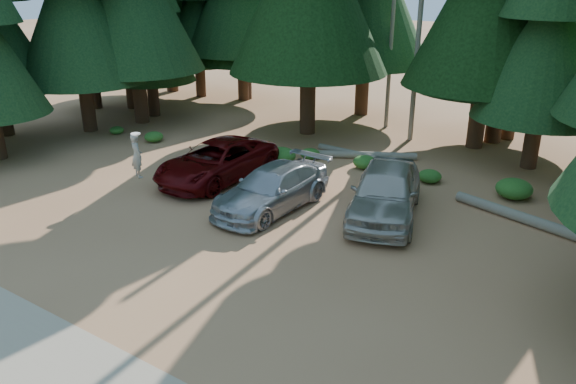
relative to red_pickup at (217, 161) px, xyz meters
name	(u,v)px	position (x,y,z in m)	size (l,w,h in m)	color
ground	(201,247)	(3.44, -4.81, -0.77)	(160.00, 160.00, 0.00)	#A36C45
forest_belt_north	(399,135)	(3.44, 10.19, -0.77)	(36.00, 7.00, 22.00)	black
forest_belt_west	(24,137)	(-12.06, -0.81, -0.77)	(6.00, 22.00, 22.00)	black
snag_front	(420,13)	(4.24, 9.69, 5.23)	(0.24, 0.24, 12.00)	gray
snag_back	(392,31)	(2.24, 11.19, 4.23)	(0.20, 0.20, 10.00)	gray
red_pickup	(217,161)	(0.00, 0.00, 0.00)	(2.57, 5.57, 1.55)	#520708
silver_minivan_center	(272,189)	(3.52, -1.16, -0.03)	(2.07, 5.10, 1.48)	#ADB1B5
silver_minivan_right	(385,191)	(7.12, 0.38, 0.14)	(2.17, 5.38, 1.83)	#BAB2A5
frisbee_player	(137,155)	(-1.94, -2.36, 0.52)	(0.73, 0.61, 1.72)	beige
log_left	(365,155)	(3.73, 5.69, -0.61)	(0.33, 0.33, 4.60)	gray
log_mid	(351,153)	(3.06, 5.69, -0.63)	(0.28, 0.28, 3.46)	gray
log_right	(532,221)	(11.51, 2.39, -0.59)	(0.36, 0.36, 5.68)	gray
shrub_far_left	(154,137)	(-6.05, 2.31, -0.52)	(0.91, 0.91, 0.50)	#23651E
shrub_left	(310,154)	(1.73, 4.29, -0.53)	(0.87, 0.87, 0.48)	#23651E
shrub_center_left	(281,156)	(1.00, 3.07, -0.42)	(1.28, 1.28, 0.71)	#23651E
shrub_center_right	(365,162)	(4.31, 4.53, -0.50)	(0.99, 0.99, 0.54)	#23651E
shrub_right	(430,176)	(7.22, 4.44, -0.52)	(0.92, 0.92, 0.51)	#23651E
shrub_far_right	(514,189)	(10.40, 4.58, -0.41)	(1.33, 1.33, 0.73)	#23651E
shrub_edge_west	(117,130)	(-8.67, 2.23, -0.58)	(0.72, 0.72, 0.40)	#23651E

